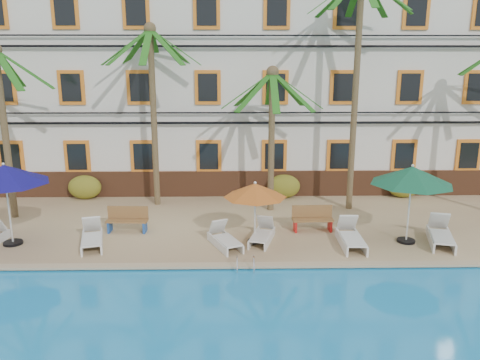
{
  "coord_description": "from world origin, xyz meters",
  "views": [
    {
      "loc": [
        -0.44,
        -14.11,
        6.24
      ],
      "look_at": [
        -0.14,
        3.0,
        2.0
      ],
      "focal_mm": 35.0,
      "sensor_mm": 36.0,
      "label": 1
    }
  ],
  "objects_px": {
    "umbrella_blue": "(5,175)",
    "bench_right": "(312,218)",
    "umbrella_green": "(412,176)",
    "lounger_d": "(262,234)",
    "lounger_e": "(351,237)",
    "palm_d": "(357,64)",
    "lounger_c": "(224,239)",
    "palm_a": "(2,107)",
    "palm_c": "(272,117)",
    "lounger_f": "(441,235)",
    "palm_b": "(153,91)",
    "bench_left": "(128,219)",
    "lounger_b": "(92,237)",
    "pool_ladder": "(245,268)",
    "umbrella_red": "(255,191)"
  },
  "relations": [
    {
      "from": "umbrella_blue",
      "to": "bench_right",
      "type": "distance_m",
      "value": 10.75
    },
    {
      "from": "umbrella_green",
      "to": "bench_right",
      "type": "xyz_separation_m",
      "value": [
        -3.07,
        1.26,
        -1.89
      ]
    },
    {
      "from": "lounger_d",
      "to": "lounger_e",
      "type": "xyz_separation_m",
      "value": [
        2.99,
        -0.42,
        0.04
      ]
    },
    {
      "from": "palm_d",
      "to": "lounger_c",
      "type": "xyz_separation_m",
      "value": [
        -5.26,
        -4.22,
        -5.75
      ]
    },
    {
      "from": "lounger_e",
      "to": "palm_a",
      "type": "bearing_deg",
      "value": 165.58
    },
    {
      "from": "palm_c",
      "to": "lounger_d",
      "type": "distance_m",
      "value": 5.2
    },
    {
      "from": "umbrella_green",
      "to": "lounger_f",
      "type": "height_order",
      "value": "umbrella_green"
    },
    {
      "from": "umbrella_green",
      "to": "lounger_c",
      "type": "relative_size",
      "value": 1.5
    },
    {
      "from": "palm_d",
      "to": "lounger_d",
      "type": "distance_m",
      "value": 7.95
    },
    {
      "from": "palm_b",
      "to": "bench_left",
      "type": "distance_m",
      "value": 5.65
    },
    {
      "from": "lounger_e",
      "to": "lounger_f",
      "type": "height_order",
      "value": "lounger_f"
    },
    {
      "from": "palm_b",
      "to": "lounger_f",
      "type": "bearing_deg",
      "value": -24.87
    },
    {
      "from": "bench_right",
      "to": "lounger_c",
      "type": "bearing_deg",
      "value": -154.59
    },
    {
      "from": "lounger_b",
      "to": "bench_right",
      "type": "bearing_deg",
      "value": 10.1
    },
    {
      "from": "palm_d",
      "to": "pool_ladder",
      "type": "xyz_separation_m",
      "value": [
        -4.61,
        -5.95,
        -6.02
      ]
    },
    {
      "from": "lounger_f",
      "to": "bench_right",
      "type": "bearing_deg",
      "value": 161.55
    },
    {
      "from": "lounger_b",
      "to": "bench_left",
      "type": "xyz_separation_m",
      "value": [
        0.92,
        1.38,
        0.18
      ]
    },
    {
      "from": "palm_d",
      "to": "bench_right",
      "type": "distance_m",
      "value": 6.49
    },
    {
      "from": "umbrella_blue",
      "to": "lounger_c",
      "type": "xyz_separation_m",
      "value": [
        7.26,
        -0.32,
        -2.18
      ]
    },
    {
      "from": "palm_b",
      "to": "palm_d",
      "type": "distance_m",
      "value": 8.4
    },
    {
      "from": "palm_b",
      "to": "lounger_c",
      "type": "relative_size",
      "value": 4.14
    },
    {
      "from": "palm_c",
      "to": "umbrella_blue",
      "type": "xyz_separation_m",
      "value": [
        -9.15,
        -3.78,
        -1.46
      ]
    },
    {
      "from": "lounger_b",
      "to": "lounger_e",
      "type": "bearing_deg",
      "value": -0.98
    },
    {
      "from": "palm_c",
      "to": "bench_right",
      "type": "distance_m",
      "value": 4.49
    },
    {
      "from": "palm_c",
      "to": "pool_ladder",
      "type": "relative_size",
      "value": 8.0
    },
    {
      "from": "palm_b",
      "to": "umbrella_red",
      "type": "xyz_separation_m",
      "value": [
        4.07,
        -4.61,
        -3.07
      ]
    },
    {
      "from": "palm_a",
      "to": "umbrella_green",
      "type": "bearing_deg",
      "value": -11.53
    },
    {
      "from": "lounger_c",
      "to": "pool_ladder",
      "type": "distance_m",
      "value": 1.87
    },
    {
      "from": "palm_b",
      "to": "lounger_f",
      "type": "xyz_separation_m",
      "value": [
        10.45,
        -4.84,
        -4.6
      ]
    },
    {
      "from": "umbrella_green",
      "to": "lounger_e",
      "type": "bearing_deg",
      "value": -172.32
    },
    {
      "from": "palm_b",
      "to": "palm_d",
      "type": "relative_size",
      "value": 0.8
    },
    {
      "from": "bench_right",
      "to": "pool_ladder",
      "type": "xyz_separation_m",
      "value": [
        -2.57,
        -3.27,
        -0.47
      ]
    },
    {
      "from": "palm_d",
      "to": "lounger_f",
      "type": "bearing_deg",
      "value": -62.1
    },
    {
      "from": "palm_c",
      "to": "lounger_e",
      "type": "relative_size",
      "value": 2.97
    },
    {
      "from": "umbrella_blue",
      "to": "pool_ladder",
      "type": "height_order",
      "value": "umbrella_blue"
    },
    {
      "from": "palm_d",
      "to": "umbrella_green",
      "type": "bearing_deg",
      "value": -75.28
    },
    {
      "from": "palm_b",
      "to": "palm_a",
      "type": "bearing_deg",
      "value": -162.99
    },
    {
      "from": "umbrella_blue",
      "to": "umbrella_green",
      "type": "distance_m",
      "value": 13.56
    },
    {
      "from": "umbrella_green",
      "to": "bench_left",
      "type": "xyz_separation_m",
      "value": [
        -9.88,
        1.26,
        -1.89
      ]
    },
    {
      "from": "umbrella_green",
      "to": "umbrella_red",
      "type": "bearing_deg",
      "value": 178.94
    },
    {
      "from": "umbrella_green",
      "to": "palm_d",
      "type": "bearing_deg",
      "value": 104.72
    },
    {
      "from": "umbrella_blue",
      "to": "palm_a",
      "type": "bearing_deg",
      "value": 112.92
    },
    {
      "from": "palm_c",
      "to": "lounger_c",
      "type": "distance_m",
      "value": 5.8
    },
    {
      "from": "palm_c",
      "to": "bench_right",
      "type": "xyz_separation_m",
      "value": [
        1.34,
        -2.56,
        -3.43
      ]
    },
    {
      "from": "bench_left",
      "to": "lounger_d",
      "type": "bearing_deg",
      "value": -12.78
    },
    {
      "from": "umbrella_red",
      "to": "umbrella_green",
      "type": "xyz_separation_m",
      "value": [
        5.26,
        -0.1,
        0.52
      ]
    },
    {
      "from": "palm_d",
      "to": "bench_left",
      "type": "height_order",
      "value": "palm_d"
    },
    {
      "from": "palm_a",
      "to": "palm_b",
      "type": "bearing_deg",
      "value": 17.01
    },
    {
      "from": "umbrella_red",
      "to": "pool_ladder",
      "type": "relative_size",
      "value": 2.92
    },
    {
      "from": "palm_d",
      "to": "lounger_f",
      "type": "height_order",
      "value": "palm_d"
    }
  ]
}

